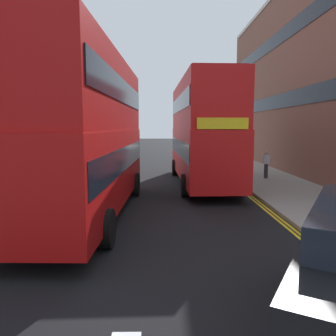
# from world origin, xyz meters

# --- Properties ---
(sidewalk_right) EXTENTS (4.00, 80.00, 0.14)m
(sidewalk_right) POSITION_xyz_m (6.50, 16.00, 0.07)
(sidewalk_right) COLOR gray
(sidewalk_right) RESTS_ON ground
(sidewalk_left) EXTENTS (4.00, 80.00, 0.14)m
(sidewalk_left) POSITION_xyz_m (-6.50, 16.00, 0.07)
(sidewalk_left) COLOR gray
(sidewalk_left) RESTS_ON ground
(kerb_line_outer) EXTENTS (0.10, 56.00, 0.01)m
(kerb_line_outer) POSITION_xyz_m (4.40, 14.00, 0.00)
(kerb_line_outer) COLOR yellow
(kerb_line_outer) RESTS_ON ground
(kerb_line_inner) EXTENTS (0.10, 56.00, 0.01)m
(kerb_line_inner) POSITION_xyz_m (4.24, 14.00, 0.00)
(kerb_line_inner) COLOR yellow
(kerb_line_inner) RESTS_ON ground
(double_decker_bus_away) EXTENTS (3.01, 10.87, 5.64)m
(double_decker_bus_away) POSITION_xyz_m (-2.28, 11.85, 3.03)
(double_decker_bus_away) COLOR #B20F0F
(double_decker_bus_away) RESTS_ON ground
(double_decker_bus_oncoming) EXTENTS (3.07, 10.88, 5.64)m
(double_decker_bus_oncoming) POSITION_xyz_m (2.44, 18.26, 3.03)
(double_decker_bus_oncoming) COLOR red
(double_decker_bus_oncoming) RESTS_ON ground
(pedestrian_far) EXTENTS (0.34, 0.22, 1.62)m
(pedestrian_far) POSITION_xyz_m (6.39, 19.39, 0.99)
(pedestrian_far) COLOR #2D2D38
(pedestrian_far) RESTS_ON sidewalk_right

